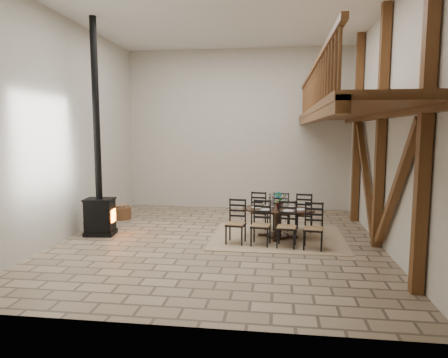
# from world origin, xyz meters

# --- Properties ---
(ground) EXTENTS (8.00, 8.00, 0.00)m
(ground) POSITION_xyz_m (0.00, 0.00, 0.00)
(ground) COLOR #9F866A
(ground) RESTS_ON ground
(room_shell) EXTENTS (7.02, 8.02, 5.01)m
(room_shell) POSITION_xyz_m (1.19, 0.00, 3.01)
(room_shell) COLOR beige
(room_shell) RESTS_ON ground
(rug) EXTENTS (3.00, 2.50, 0.02)m
(rug) POSITION_xyz_m (1.30, 0.42, 0.01)
(rug) COLOR tan
(rug) RESTS_ON ground
(dining_table) EXTENTS (2.08, 2.06, 1.07)m
(dining_table) POSITION_xyz_m (1.29, 0.35, 0.36)
(dining_table) COLOR black
(dining_table) RESTS_ON ground
(wood_stove) EXTENTS (0.73, 0.59, 5.00)m
(wood_stove) POSITION_xyz_m (-2.87, 0.13, 1.12)
(wood_stove) COLOR black
(wood_stove) RESTS_ON ground
(log_basket) EXTENTS (0.51, 0.51, 0.42)m
(log_basket) POSITION_xyz_m (-3.04, 1.87, 0.18)
(log_basket) COLOR brown
(log_basket) RESTS_ON ground
(log_stack) EXTENTS (0.33, 0.28, 0.29)m
(log_stack) POSITION_xyz_m (-3.22, 0.29, 0.15)
(log_stack) COLOR #9D7F57
(log_stack) RESTS_ON ground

